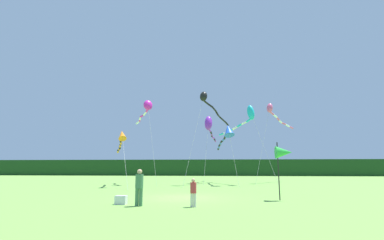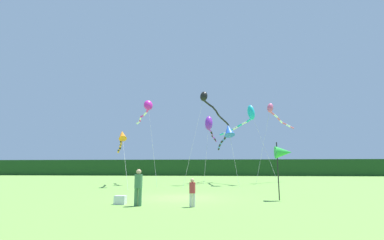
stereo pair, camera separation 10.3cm
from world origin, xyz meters
The scene contains 13 objects.
ground_plane centered at (0.00, 0.00, 0.00)m, with size 120.00×120.00×0.00m, color #6B9E42.
distant_treeline centered at (0.00, 45.00, 1.75)m, with size 108.00×2.35×3.51m, color #193D19.
person_adult centered at (-1.59, -3.82, 0.94)m, with size 0.37×0.37×1.68m.
person_child centered at (0.95, -3.89, 0.71)m, with size 0.28×0.28×1.27m.
cooler_box centered at (-2.63, -3.27, 0.21)m, with size 0.53×0.39×0.41m, color silver.
banner_flag_pole centered at (5.78, -0.83, 2.57)m, with size 0.90×0.70×3.17m.
kite_black centered at (1.14, 13.23, 8.97)m, with size 4.69×10.56×10.05m.
kite_rainbow centered at (8.98, 16.93, 8.45)m, with size 6.29×7.79×9.49m.
kite_cyan centered at (5.43, 13.37, 7.34)m, with size 5.41×8.02×8.56m.
kite_orange centered at (-7.02, 8.79, 4.59)m, with size 3.71×7.27×5.44m.
kite_magenta centered at (-5.57, 12.27, 8.26)m, with size 4.28×6.91×9.10m.
kite_blue centered at (3.20, 11.97, 5.44)m, with size 1.93×7.50×6.36m.
kite_purple centered at (1.15, 15.87, 6.81)m, with size 1.44×8.25×7.95m.
Camera 2 is at (2.15, -16.70, 1.76)m, focal length 25.73 mm.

